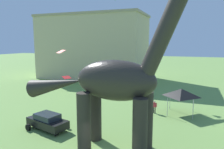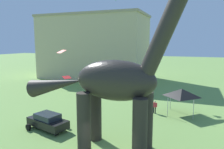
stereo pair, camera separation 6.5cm
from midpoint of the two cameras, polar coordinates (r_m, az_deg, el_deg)
dinosaur_sculpture at (r=15.90m, az=0.76°, el=-1.55°), size 14.41×3.05×15.07m
parked_sedan_left at (r=21.70m, az=-16.70°, el=-11.85°), size 4.51×2.75×1.55m
person_watching_child at (r=25.75m, az=11.39°, el=-8.18°), size 0.56×0.24×1.48m
festival_canopy_tent at (r=25.79m, az=18.18°, el=-4.63°), size 3.15×3.15×3.00m
kite_high_right at (r=18.57m, az=-11.87°, el=-0.77°), size 0.75×0.84×0.89m
kite_mid_right at (r=39.71m, az=-13.28°, el=5.99°), size 2.16×1.97×0.56m
background_building_block at (r=50.19m, az=-4.87°, el=7.35°), size 24.08×12.27×14.38m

